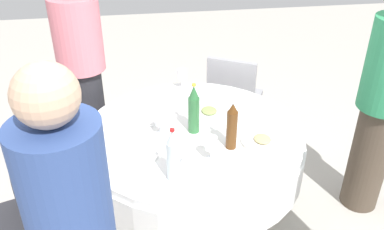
{
  "coord_description": "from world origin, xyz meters",
  "views": [
    {
      "loc": [
        2.15,
        -0.33,
        2.14
      ],
      "look_at": [
        0.0,
        0.0,
        0.86
      ],
      "focal_mm": 38.71,
      "sensor_mm": 36.0,
      "label": 1
    }
  ],
  "objects_px": {
    "plate_south": "(262,141)",
    "person_rear": "(83,76)",
    "dining_table": "(192,150)",
    "plate_inner": "(150,117)",
    "plate_right": "(209,112)",
    "bottle_clear_near": "(173,156)",
    "plate_left": "(140,154)",
    "chair_front": "(5,218)",
    "person_far": "(384,101)",
    "wine_glass_far": "(182,74)",
    "bottle_brown_rear": "(232,126)",
    "wine_glass_outer": "(160,120)",
    "bottle_green_north": "(194,109)",
    "chair_east": "(233,95)",
    "wine_glass_east": "(181,150)",
    "wine_glass_front": "(211,144)"
  },
  "relations": [
    {
      "from": "plate_south",
      "to": "person_rear",
      "type": "bearing_deg",
      "value": -128.14
    },
    {
      "from": "dining_table",
      "to": "plate_inner",
      "type": "relative_size",
      "value": 6.12
    },
    {
      "from": "plate_right",
      "to": "bottle_clear_near",
      "type": "bearing_deg",
      "value": -26.09
    },
    {
      "from": "plate_left",
      "to": "chair_front",
      "type": "relative_size",
      "value": 0.26
    },
    {
      "from": "person_far",
      "to": "wine_glass_far",
      "type": "bearing_deg",
      "value": -116.01
    },
    {
      "from": "dining_table",
      "to": "bottle_brown_rear",
      "type": "xyz_separation_m",
      "value": [
        0.21,
        0.2,
        0.29
      ]
    },
    {
      "from": "wine_glass_far",
      "to": "plate_inner",
      "type": "relative_size",
      "value": 0.64
    },
    {
      "from": "wine_glass_outer",
      "to": "plate_left",
      "type": "xyz_separation_m",
      "value": [
        0.21,
        -0.14,
        -0.08
      ]
    },
    {
      "from": "wine_glass_outer",
      "to": "plate_inner",
      "type": "xyz_separation_m",
      "value": [
        -0.19,
        -0.05,
        -0.08
      ]
    },
    {
      "from": "bottle_green_north",
      "to": "chair_front",
      "type": "bearing_deg",
      "value": -71.12
    },
    {
      "from": "wine_glass_far",
      "to": "chair_east",
      "type": "relative_size",
      "value": 0.17
    },
    {
      "from": "plate_inner",
      "to": "chair_east",
      "type": "bearing_deg",
      "value": 131.48
    },
    {
      "from": "person_far",
      "to": "chair_front",
      "type": "xyz_separation_m",
      "value": [
        0.36,
        -2.34,
        -0.34
      ]
    },
    {
      "from": "wine_glass_outer",
      "to": "wine_glass_east",
      "type": "bearing_deg",
      "value": 13.91
    },
    {
      "from": "bottle_clear_near",
      "to": "plate_left",
      "type": "relative_size",
      "value": 1.39
    },
    {
      "from": "wine_glass_front",
      "to": "wine_glass_east",
      "type": "height_order",
      "value": "wine_glass_front"
    },
    {
      "from": "dining_table",
      "to": "person_far",
      "type": "distance_m",
      "value": 1.29
    },
    {
      "from": "wine_glass_east",
      "to": "chair_east",
      "type": "bearing_deg",
      "value": 153.29
    },
    {
      "from": "plate_south",
      "to": "wine_glass_east",
      "type": "bearing_deg",
      "value": -73.98
    },
    {
      "from": "wine_glass_front",
      "to": "plate_left",
      "type": "bearing_deg",
      "value": -104.1
    },
    {
      "from": "wine_glass_front",
      "to": "plate_inner",
      "type": "distance_m",
      "value": 0.6
    },
    {
      "from": "wine_glass_east",
      "to": "plate_right",
      "type": "height_order",
      "value": "wine_glass_east"
    },
    {
      "from": "wine_glass_far",
      "to": "person_far",
      "type": "xyz_separation_m",
      "value": [
        0.62,
        1.24,
        0.01
      ]
    },
    {
      "from": "bottle_brown_rear",
      "to": "plate_inner",
      "type": "distance_m",
      "value": 0.62
    },
    {
      "from": "plate_south",
      "to": "plate_left",
      "type": "bearing_deg",
      "value": -88.87
    },
    {
      "from": "dining_table",
      "to": "wine_glass_front",
      "type": "bearing_deg",
      "value": 11.38
    },
    {
      "from": "plate_left",
      "to": "person_rear",
      "type": "distance_m",
      "value": 0.95
    },
    {
      "from": "wine_glass_east",
      "to": "bottle_brown_rear",
      "type": "bearing_deg",
      "value": 112.35
    },
    {
      "from": "bottle_brown_rear",
      "to": "wine_glass_far",
      "type": "distance_m",
      "value": 0.84
    },
    {
      "from": "bottle_clear_near",
      "to": "wine_glass_far",
      "type": "bearing_deg",
      "value": 170.21
    },
    {
      "from": "chair_front",
      "to": "bottle_clear_near",
      "type": "bearing_deg",
      "value": -113.38
    },
    {
      "from": "wine_glass_front",
      "to": "chair_east",
      "type": "distance_m",
      "value": 1.27
    },
    {
      "from": "chair_front",
      "to": "bottle_green_north",
      "type": "bearing_deg",
      "value": -89.97
    },
    {
      "from": "wine_glass_front",
      "to": "dining_table",
      "type": "bearing_deg",
      "value": -168.62
    },
    {
      "from": "person_rear",
      "to": "chair_east",
      "type": "relative_size",
      "value": 1.88
    },
    {
      "from": "dining_table",
      "to": "bottle_green_north",
      "type": "height_order",
      "value": "bottle_green_north"
    },
    {
      "from": "bottle_brown_rear",
      "to": "wine_glass_outer",
      "type": "distance_m",
      "value": 0.45
    },
    {
      "from": "wine_glass_far",
      "to": "chair_front",
      "type": "distance_m",
      "value": 1.51
    },
    {
      "from": "bottle_green_north",
      "to": "chair_front",
      "type": "height_order",
      "value": "bottle_green_north"
    },
    {
      "from": "wine_glass_far",
      "to": "bottle_green_north",
      "type": "bearing_deg",
      "value": -0.38
    },
    {
      "from": "bottle_clear_near",
      "to": "wine_glass_east",
      "type": "height_order",
      "value": "bottle_clear_near"
    },
    {
      "from": "bottle_green_north",
      "to": "person_rear",
      "type": "xyz_separation_m",
      "value": [
        -0.67,
        -0.71,
        -0.04
      ]
    },
    {
      "from": "bottle_green_north",
      "to": "person_far",
      "type": "relative_size",
      "value": 0.2
    },
    {
      "from": "plate_inner",
      "to": "person_far",
      "type": "distance_m",
      "value": 1.53
    },
    {
      "from": "bottle_green_north",
      "to": "plate_inner",
      "type": "bearing_deg",
      "value": -126.53
    },
    {
      "from": "bottle_brown_rear",
      "to": "wine_glass_outer",
      "type": "bearing_deg",
      "value": -118.16
    },
    {
      "from": "bottle_green_north",
      "to": "wine_glass_front",
      "type": "height_order",
      "value": "bottle_green_north"
    },
    {
      "from": "wine_glass_far",
      "to": "wine_glass_outer",
      "type": "distance_m",
      "value": 0.64
    },
    {
      "from": "bottle_clear_near",
      "to": "wine_glass_far",
      "type": "relative_size",
      "value": 2.12
    },
    {
      "from": "plate_south",
      "to": "person_rear",
      "type": "xyz_separation_m",
      "value": [
        -0.86,
        -1.1,
        0.1
      ]
    }
  ]
}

